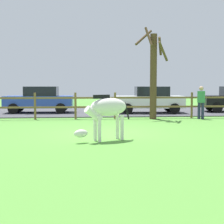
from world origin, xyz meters
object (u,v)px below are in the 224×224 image
Objects in this scene: bare_tree at (153,73)px; parked_car_white at (150,99)px; parked_car_blue at (40,99)px; visitor_near_fence at (201,101)px; zebra at (106,111)px.

bare_tree reaches higher than parked_car_white.
bare_tree is 1.13× the size of parked_car_blue.
parked_car_blue is 2.47× the size of visitor_near_fence.
parked_car_white is 3.86m from visitor_near_fence.
visitor_near_fence reaches higher than zebra.
bare_tree is at bearing -32.76° from parked_car_blue.
zebra is at bearing -113.90° from bare_tree.
visitor_near_fence is (5.22, 6.17, -0.02)m from zebra.
zebra is 1.10× the size of visitor_near_fence.
parked_car_blue is (-6.06, 3.90, -1.47)m from bare_tree.
visitor_near_fence reaches higher than parked_car_white.
visitor_near_fence is at bearing -4.57° from bare_tree.
parked_car_white is 6.57m from parked_car_blue.
bare_tree is 2.78× the size of visitor_near_fence.
parked_car_blue is at bearing 107.52° from zebra.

